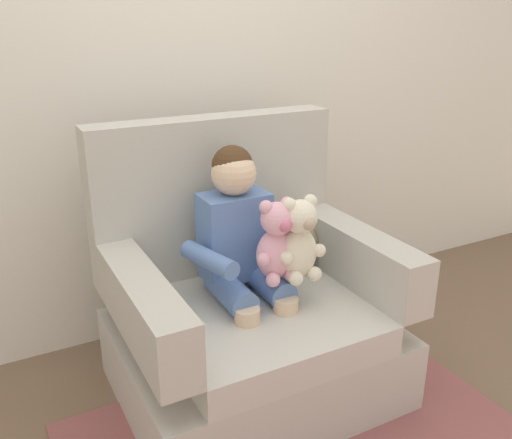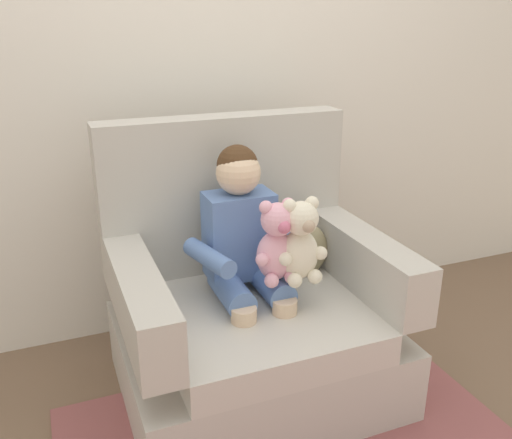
% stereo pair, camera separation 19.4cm
% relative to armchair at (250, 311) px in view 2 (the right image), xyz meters
% --- Properties ---
extents(ground_plane, '(8.00, 8.00, 0.00)m').
position_rel_armchair_xyz_m(ground_plane, '(0.00, -0.06, -0.33)').
color(ground_plane, brown).
extents(back_wall, '(6.00, 0.10, 2.60)m').
position_rel_armchair_xyz_m(back_wall, '(0.00, 0.66, 0.97)').
color(back_wall, silver).
rests_on(back_wall, ground).
extents(armchair, '(1.03, 0.85, 1.07)m').
position_rel_armchair_xyz_m(armchair, '(0.00, 0.00, 0.00)').
color(armchair, '#BCB7AD').
rests_on(armchair, ground).
extents(seated_child, '(0.45, 0.39, 0.82)m').
position_rel_armchair_xyz_m(seated_child, '(-0.02, 0.01, 0.29)').
color(seated_child, '#597AB7').
rests_on(seated_child, armchair).
extents(plush_pink, '(0.19, 0.15, 0.31)m').
position_rel_armchair_xyz_m(plush_pink, '(0.06, -0.13, 0.33)').
color(plush_pink, '#EAA8BC').
rests_on(plush_pink, armchair).
extents(plush_cream, '(0.19, 0.15, 0.32)m').
position_rel_armchair_xyz_m(plush_cream, '(0.14, -0.16, 0.34)').
color(plush_cream, silver).
rests_on(plush_cream, armchair).
extents(throw_pillow, '(0.28, 0.16, 0.26)m').
position_rel_armchair_xyz_m(throw_pillow, '(0.26, 0.10, 0.18)').
color(throw_pillow, '#998C66').
rests_on(throw_pillow, armchair).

